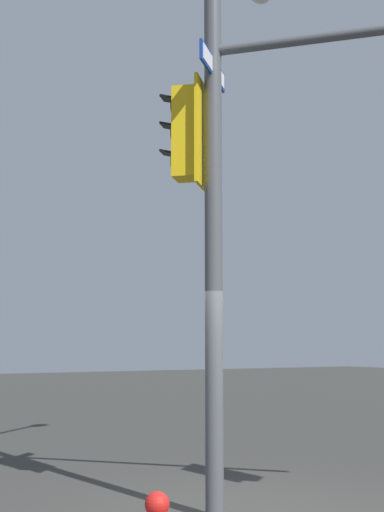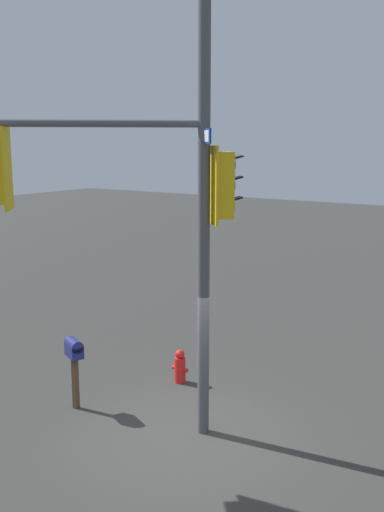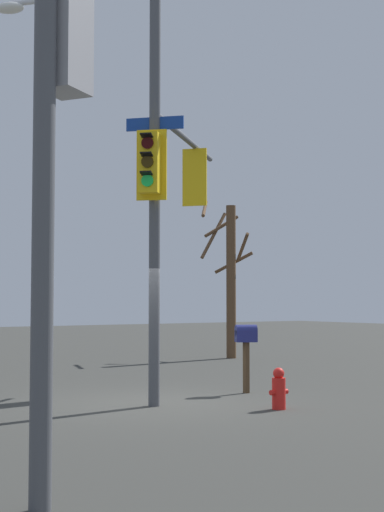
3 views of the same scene
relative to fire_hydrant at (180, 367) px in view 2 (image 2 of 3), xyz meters
The scene contains 4 objects.
ground_plane 2.43m from the fire_hydrant, 51.84° to the right, with size 80.00×80.00×0.00m, color #363632.
main_signal_pole_assembly 5.05m from the fire_hydrant, 62.61° to the right, with size 5.88×3.71×8.08m.
fire_hydrant is the anchor object (origin of this frame).
mailbox 2.48m from the fire_hydrant, 114.21° to the right, with size 0.50×0.40×1.41m.
Camera 2 is at (5.41, -7.99, 5.12)m, focal length 41.65 mm.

